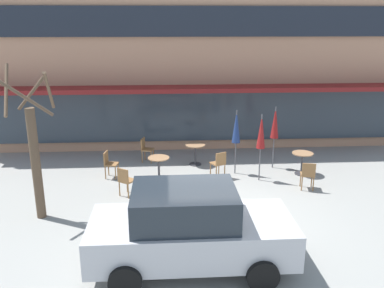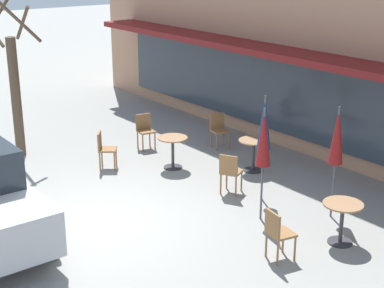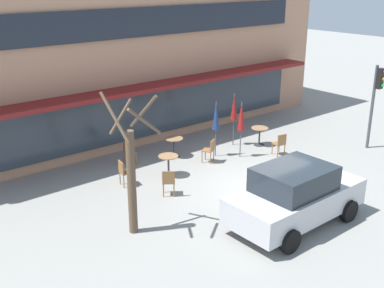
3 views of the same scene
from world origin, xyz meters
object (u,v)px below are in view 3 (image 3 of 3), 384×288
(patio_umbrella_green_folded, at_px, (234,107))
(cafe_table_near_wall, at_px, (168,162))
(cafe_chair_2, at_px, (210,149))
(traffic_light_pole, at_px, (376,93))
(patio_umbrella_corner_open, at_px, (216,116))
(cafe_table_by_tree, at_px, (260,133))
(cafe_chair_4, at_px, (280,143))
(cafe_chair_3, at_px, (128,151))
(street_tree, at_px, (132,172))
(patio_umbrella_cream_folded, at_px, (241,117))
(cafe_chair_1, at_px, (169,181))
(cafe_chair_0, at_px, (124,171))
(cafe_table_streetside, at_px, (174,144))
(parked_sedan, at_px, (295,195))

(patio_umbrella_green_folded, bearing_deg, cafe_table_near_wall, -167.48)
(cafe_chair_2, bearing_deg, traffic_light_pole, -26.44)
(cafe_table_near_wall, bearing_deg, patio_umbrella_corner_open, 8.98)
(cafe_table_by_tree, relative_size, cafe_chair_4, 0.85)
(cafe_chair_2, bearing_deg, cafe_chair_3, 144.67)
(cafe_table_near_wall, bearing_deg, street_tree, -140.74)
(cafe_table_near_wall, height_order, patio_umbrella_cream_folded, patio_umbrella_cream_folded)
(patio_umbrella_green_folded, distance_m, cafe_chair_1, 5.53)
(patio_umbrella_cream_folded, relative_size, cafe_chair_0, 2.47)
(cafe_chair_1, height_order, cafe_chair_3, same)
(cafe_chair_3, bearing_deg, cafe_table_by_tree, -17.21)
(cafe_chair_2, xyz_separation_m, cafe_chair_4, (2.58, -1.21, 0.00))
(cafe_chair_2, relative_size, traffic_light_pole, 0.26)
(street_tree, height_order, traffic_light_pole, street_tree)
(patio_umbrella_green_folded, height_order, cafe_chair_0, patio_umbrella_green_folded)
(cafe_chair_0, height_order, cafe_chair_4, same)
(cafe_chair_1, bearing_deg, traffic_light_pole, -10.47)
(cafe_chair_0, xyz_separation_m, street_tree, (-1.43, -2.79, 1.26))
(cafe_chair_2, height_order, cafe_chair_4, same)
(patio_umbrella_corner_open, height_order, cafe_chair_2, patio_umbrella_corner_open)
(cafe_chair_0, relative_size, cafe_chair_1, 1.00)
(cafe_table_by_tree, distance_m, patio_umbrella_cream_folded, 1.96)
(patio_umbrella_cream_folded, distance_m, cafe_chair_1, 4.48)
(cafe_table_streetside, xyz_separation_m, cafe_table_by_tree, (3.53, -1.19, 0.00))
(cafe_table_near_wall, distance_m, cafe_chair_3, 1.89)
(street_tree, bearing_deg, cafe_chair_4, 10.10)
(patio_umbrella_cream_folded, distance_m, street_tree, 6.71)
(patio_umbrella_corner_open, relative_size, cafe_chair_1, 2.47)
(cafe_chair_4, distance_m, traffic_light_pole, 4.27)
(patio_umbrella_cream_folded, xyz_separation_m, cafe_chair_0, (-4.90, 0.55, -1.10))
(parked_sedan, bearing_deg, cafe_chair_1, 114.26)
(cafe_table_near_wall, bearing_deg, patio_umbrella_green_folded, 12.52)
(patio_umbrella_corner_open, bearing_deg, cafe_table_streetside, 143.39)
(cafe_chair_0, relative_size, cafe_chair_3, 1.00)
(patio_umbrella_green_folded, xyz_separation_m, cafe_chair_2, (-2.03, -0.83, -1.10))
(parked_sedan, relative_size, traffic_light_pole, 1.24)
(cafe_chair_2, distance_m, cafe_chair_3, 3.05)
(cafe_table_streetside, distance_m, cafe_chair_0, 3.12)
(patio_umbrella_cream_folded, xyz_separation_m, street_tree, (-6.33, -2.24, 0.16))
(cafe_table_near_wall, relative_size, cafe_chair_1, 0.85)
(patio_umbrella_green_folded, height_order, cafe_chair_2, patio_umbrella_green_folded)
(cafe_chair_0, distance_m, cafe_chair_3, 1.91)
(patio_umbrella_green_folded, distance_m, cafe_chair_2, 2.45)
(parked_sedan, bearing_deg, traffic_light_pole, 15.72)
(cafe_table_near_wall, height_order, cafe_table_by_tree, same)
(cafe_table_streetside, bearing_deg, traffic_light_pole, -32.65)
(cafe_chair_3, distance_m, street_tree, 5.18)
(cafe_chair_1, bearing_deg, cafe_chair_4, 1.41)
(cafe_table_near_wall, relative_size, cafe_chair_3, 0.85)
(cafe_chair_1, bearing_deg, cafe_chair_2, 24.54)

